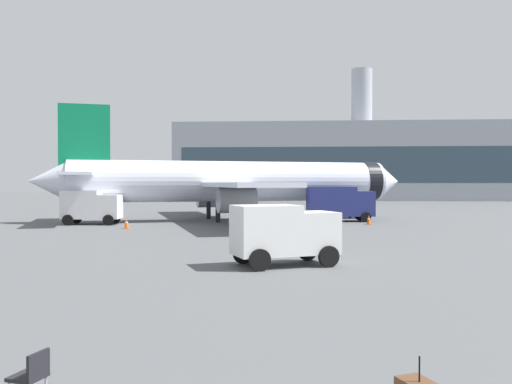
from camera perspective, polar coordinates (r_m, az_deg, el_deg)
airplane_at_gate at (r=50.95m, az=-2.63°, el=1.09°), size 34.79×31.81×10.50m
service_truck at (r=47.95m, az=-17.07°, el=-1.39°), size 4.96×2.85×2.90m
fuel_truck at (r=50.07m, az=8.82°, el=-1.07°), size 6.24×3.29×3.20m
cargo_van at (r=23.02m, az=2.95°, el=-4.23°), size 4.83×3.72×2.60m
safety_cone_near at (r=46.80m, az=11.87°, el=-2.89°), size 0.44×0.44×0.84m
safety_cone_mid at (r=55.07m, az=11.68°, el=-2.32°), size 0.44×0.44×0.82m
safety_cone_far at (r=42.86m, az=-13.57°, el=-3.25°), size 0.44×0.44×0.83m
gate_chair at (r=9.69m, az=-22.70°, el=-17.35°), size 0.58×0.58×0.86m
terminal_building at (r=117.80m, az=11.62°, el=3.15°), size 80.43×18.83×27.94m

